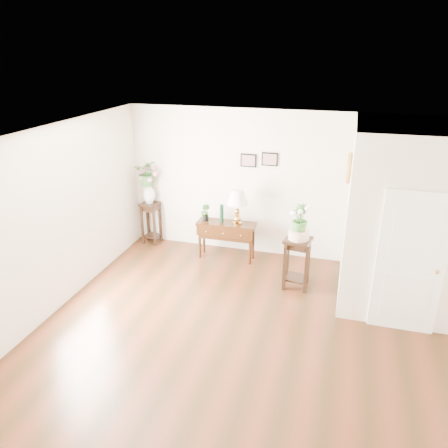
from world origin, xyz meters
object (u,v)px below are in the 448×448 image
at_px(table_lamp, 237,206).
at_px(plant_stand_a, 151,223).
at_px(console_table, 226,241).
at_px(plant_stand_b, 297,263).

relative_size(table_lamp, plant_stand_a, 0.77).
bearing_deg(table_lamp, console_table, 180.00).
bearing_deg(plant_stand_a, plant_stand_b, -17.52).
xyz_separation_m(table_lamp, plant_stand_b, (1.22, -0.70, -0.65)).
relative_size(console_table, plant_stand_a, 1.28).
distance_m(table_lamp, plant_stand_a, 2.04).
xyz_separation_m(table_lamp, plant_stand_a, (-1.91, 0.29, -0.66)).
bearing_deg(plant_stand_b, console_table, 154.06).
height_order(table_lamp, plant_stand_b, table_lamp).
xyz_separation_m(console_table, plant_stand_b, (1.43, -0.70, 0.07)).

